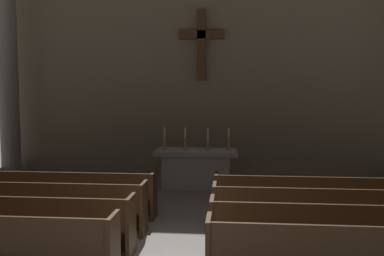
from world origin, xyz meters
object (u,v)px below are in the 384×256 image
at_px(altar, 196,167).
at_px(candlestick_outer_left, 165,143).
at_px(pew_left_row_3, 35,206).
at_px(candlestick_outer_right, 229,143).
at_px(pew_left_row_4, 57,193).
at_px(candlestick_inner_right, 208,143).
at_px(pew_right_row_3, 331,214).
at_px(candlestick_inner_left, 185,143).
at_px(pew_left_row_2, 7,223).
at_px(pew_right_row_2, 347,233).
at_px(column_left_fourth, 8,82).
at_px(pew_right_row_4, 320,199).

height_order(altar, candlestick_outer_left, candlestick_outer_left).
bearing_deg(pew_left_row_3, candlestick_outer_right, 47.87).
xyz_separation_m(pew_left_row_4, candlestick_inner_right, (2.92, 2.86, 0.71)).
distance_m(pew_left_row_3, pew_right_row_3, 5.25).
bearing_deg(pew_right_row_3, candlestick_inner_right, 121.18).
relative_size(pew_left_row_4, altar, 1.84).
bearing_deg(altar, candlestick_outer_right, -0.00).
distance_m(pew_left_row_3, candlestick_outer_left, 4.29).
bearing_deg(candlestick_inner_left, candlestick_outer_left, 180.00).
distance_m(pew_left_row_2, pew_left_row_4, 1.96).
height_order(pew_left_row_2, candlestick_outer_right, candlestick_outer_right).
xyz_separation_m(pew_right_row_2, candlestick_outer_left, (-3.47, 4.82, 0.71)).
xyz_separation_m(candlestick_outer_left, candlestick_outer_right, (1.70, 0.00, 0.00)).
bearing_deg(candlestick_outer_right, column_left_fourth, 169.82).
xyz_separation_m(pew_right_row_4, candlestick_outer_left, (-3.47, 2.86, 0.71)).
bearing_deg(candlestick_outer_left, pew_left_row_2, -110.21).
distance_m(pew_right_row_3, pew_right_row_4, 0.98).
bearing_deg(candlestick_outer_right, pew_left_row_4, -140.53).
xyz_separation_m(pew_right_row_3, column_left_fourth, (-8.41, 5.03, 2.36)).
relative_size(pew_right_row_3, candlestick_inner_left, 6.94).
xyz_separation_m(pew_right_row_4, candlestick_inner_left, (-2.92, 2.86, 0.71)).
xyz_separation_m(pew_right_row_2, column_left_fourth, (-8.41, 6.01, 2.36)).
height_order(pew_left_row_2, column_left_fourth, column_left_fourth).
relative_size(altar, candlestick_inner_right, 3.77).
bearing_deg(candlestick_outer_right, pew_right_row_4, -58.20).
relative_size(pew_left_row_2, pew_right_row_3, 1.00).
xyz_separation_m(pew_left_row_3, pew_right_row_3, (5.25, 0.00, 0.00)).
height_order(pew_right_row_4, candlestick_outer_left, candlestick_outer_left).
relative_size(pew_right_row_3, pew_right_row_4, 1.00).
distance_m(pew_left_row_3, pew_left_row_4, 0.98).
relative_size(pew_left_row_4, candlestick_inner_right, 6.94).
relative_size(pew_left_row_3, candlestick_inner_left, 6.94).
bearing_deg(candlestick_inner_left, pew_right_row_4, -44.38).
distance_m(candlestick_inner_left, candlestick_outer_right, 1.15).
height_order(pew_left_row_3, candlestick_inner_right, candlestick_inner_right).
relative_size(pew_left_row_3, pew_left_row_4, 1.00).
height_order(pew_left_row_3, pew_left_row_4, same).
xyz_separation_m(pew_left_row_2, candlestick_inner_left, (2.32, 4.82, 0.71)).
relative_size(candlestick_inner_right, candlestick_outer_right, 1.00).
distance_m(pew_right_row_3, altar, 4.65).
bearing_deg(pew_left_row_2, pew_left_row_3, 90.00).
bearing_deg(pew_left_row_4, pew_right_row_4, 0.00).
bearing_deg(pew_right_row_2, candlestick_outer_left, 125.79).
xyz_separation_m(candlestick_inner_right, candlestick_outer_right, (0.55, 0.00, 0.00)).
distance_m(pew_left_row_2, pew_right_row_3, 5.34).
height_order(pew_left_row_3, altar, altar).
distance_m(pew_right_row_4, altar, 3.88).
xyz_separation_m(pew_left_row_4, pew_right_row_2, (5.25, -1.96, 0.00)).
bearing_deg(pew_right_row_4, column_left_fourth, 154.26).
bearing_deg(candlestick_outer_left, candlestick_inner_left, 0.00).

